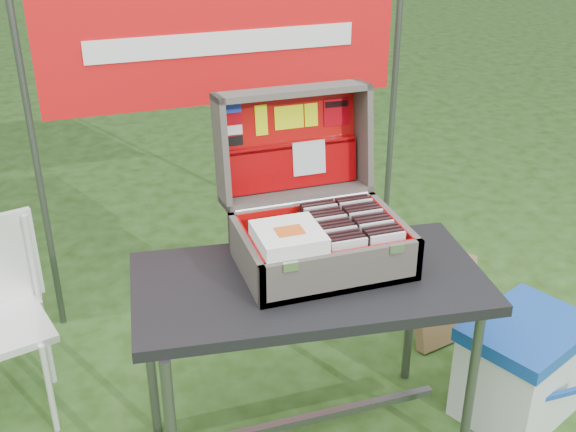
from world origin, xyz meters
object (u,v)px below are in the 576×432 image
object	(u,v)px
table	(308,366)
cooler	(521,368)
suitcase	(317,188)
cardboard_box	(447,303)

from	to	relation	value
table	cooler	bearing A→B (deg)	0.79
table	suitcase	size ratio (longest dim) A/B	2.11
cooler	cardboard_box	world-z (taller)	cooler
suitcase	cooler	world-z (taller)	suitcase
table	suitcase	bearing A→B (deg)	68.11
cooler	cardboard_box	size ratio (longest dim) A/B	1.29
cooler	cardboard_box	bearing A→B (deg)	69.49
table	cardboard_box	world-z (taller)	table
table	suitcase	world-z (taller)	suitcase
table	cooler	size ratio (longest dim) A/B	2.48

